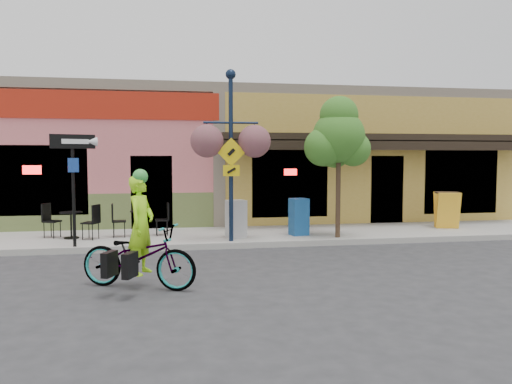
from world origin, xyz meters
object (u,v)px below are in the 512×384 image
(lamp_post, at_px, (231,156))
(cyclist_rider, at_px, (141,239))
(one_way_sign, at_px, (73,191))
(newspaper_box_blue, at_px, (299,217))
(newspaper_box_grey, at_px, (236,219))
(bicycle, at_px, (139,256))
(street_tree, at_px, (338,166))
(building, at_px, (234,157))

(lamp_post, bearing_deg, cyclist_rider, -116.36)
(lamp_post, relative_size, one_way_sign, 1.62)
(one_way_sign, bearing_deg, cyclist_rider, -83.02)
(newspaper_box_blue, height_order, newspaper_box_grey, newspaper_box_blue)
(lamp_post, relative_size, newspaper_box_grey, 4.35)
(bicycle, xyz_separation_m, one_way_sign, (-1.67, 3.53, 0.92))
(lamp_post, height_order, one_way_sign, lamp_post)
(newspaper_box_grey, distance_m, street_tree, 3.01)
(cyclist_rider, bearing_deg, newspaper_box_grey, -4.05)
(building, xyz_separation_m, one_way_sign, (-4.71, -6.85, -0.78))
(lamp_post, xyz_separation_m, street_tree, (2.84, 0.09, -0.27))
(one_way_sign, bearing_deg, newspaper_box_blue, -11.19)
(one_way_sign, xyz_separation_m, newspaper_box_grey, (3.94, 0.67, -0.83))
(one_way_sign, xyz_separation_m, street_tree, (6.58, 0.23, 0.55))
(cyclist_rider, xyz_separation_m, lamp_post, (2.02, 3.67, 1.44))
(bicycle, height_order, one_way_sign, one_way_sign)
(lamp_post, height_order, newspaper_box_blue, lamp_post)
(one_way_sign, bearing_deg, newspaper_box_grey, -9.39)
(newspaper_box_grey, relative_size, street_tree, 0.26)
(newspaper_box_grey, bearing_deg, lamp_post, -127.40)
(bicycle, bearing_deg, cyclist_rider, -66.18)
(bicycle, bearing_deg, street_tree, -28.76)
(building, bearing_deg, one_way_sign, -124.53)
(bicycle, distance_m, one_way_sign, 4.01)
(newspaper_box_blue, bearing_deg, building, 87.50)
(building, height_order, newspaper_box_blue, building)
(newspaper_box_blue, bearing_deg, newspaper_box_grey, 172.22)
(bicycle, relative_size, one_way_sign, 0.80)
(bicycle, distance_m, street_tree, 6.35)
(building, height_order, one_way_sign, building)
(cyclist_rider, relative_size, one_way_sign, 0.64)
(cyclist_rider, distance_m, lamp_post, 4.43)
(lamp_post, height_order, street_tree, lamp_post)
(lamp_post, bearing_deg, newspaper_box_blue, 20.70)
(building, relative_size, newspaper_box_grey, 18.50)
(cyclist_rider, height_order, one_way_sign, one_way_sign)
(lamp_post, distance_m, newspaper_box_blue, 2.61)
(bicycle, height_order, lamp_post, lamp_post)
(lamp_post, height_order, newspaper_box_grey, lamp_post)
(newspaper_box_blue, distance_m, newspaper_box_grey, 1.73)
(building, distance_m, lamp_post, 6.78)
(bicycle, distance_m, newspaper_box_grey, 4.77)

